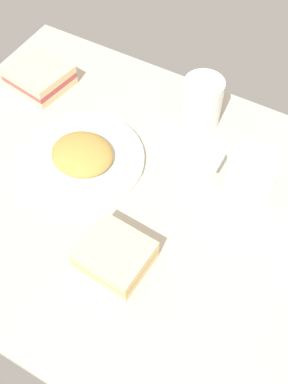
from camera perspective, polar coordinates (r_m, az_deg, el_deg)
tabletop at (r=78.56cm, az=0.00°, el=-1.66°), size 90.00×64.00×2.00cm
plate_of_food at (r=82.73cm, az=-7.72°, el=4.37°), size 22.35×22.35×3.95cm
coffee_mug_black at (r=77.19cm, az=13.16°, el=1.84°), size 10.83×8.66×8.73cm
sandwich_main at (r=98.09cm, az=-13.07°, el=14.06°), size 12.87×11.91×4.40cm
sandwich_side at (r=70.27cm, az=-3.65°, el=-8.00°), size 10.78×9.83×4.40cm
glass_of_milk at (r=87.14cm, az=7.24°, el=10.96°), size 7.47×7.47×9.90cm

